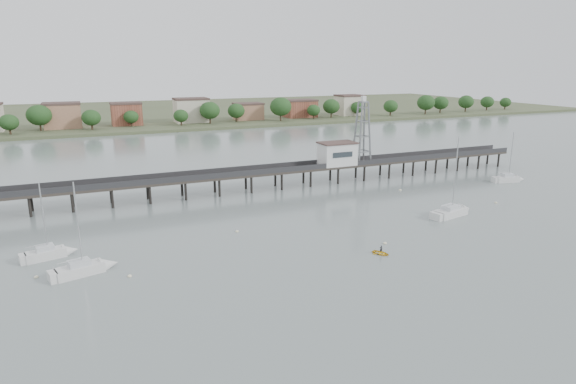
{
  "coord_description": "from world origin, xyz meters",
  "views": [
    {
      "loc": [
        -28.31,
        -35.5,
        26.34
      ],
      "look_at": [
        4.98,
        42.0,
        4.0
      ],
      "focal_mm": 30.0,
      "sensor_mm": 36.0,
      "label": 1
    }
  ],
  "objects_px": {
    "sailboat_b": "(53,253)",
    "yellow_dinghy": "(381,254)",
    "sailboat_a": "(90,268)",
    "pier": "(233,175)",
    "sailboat_e": "(511,179)",
    "lattice_tower": "(362,133)",
    "sailboat_d": "(456,211)"
  },
  "relations": [
    {
      "from": "pier",
      "to": "lattice_tower",
      "type": "xyz_separation_m",
      "value": [
        31.5,
        0.0,
        7.31
      ]
    },
    {
      "from": "sailboat_b",
      "to": "sailboat_a",
      "type": "height_order",
      "value": "sailboat_a"
    },
    {
      "from": "lattice_tower",
      "to": "sailboat_e",
      "type": "height_order",
      "value": "lattice_tower"
    },
    {
      "from": "sailboat_e",
      "to": "yellow_dinghy",
      "type": "bearing_deg",
      "value": -142.01
    },
    {
      "from": "sailboat_b",
      "to": "yellow_dinghy",
      "type": "xyz_separation_m",
      "value": [
        43.23,
        -17.29,
        -0.65
      ]
    },
    {
      "from": "sailboat_e",
      "to": "sailboat_d",
      "type": "relative_size",
      "value": 0.81
    },
    {
      "from": "yellow_dinghy",
      "to": "sailboat_e",
      "type": "bearing_deg",
      "value": -2.66
    },
    {
      "from": "sailboat_a",
      "to": "yellow_dinghy",
      "type": "relative_size",
      "value": 5.13
    },
    {
      "from": "yellow_dinghy",
      "to": "lattice_tower",
      "type": "bearing_deg",
      "value": 33.63
    },
    {
      "from": "sailboat_b",
      "to": "yellow_dinghy",
      "type": "bearing_deg",
      "value": -34.97
    },
    {
      "from": "lattice_tower",
      "to": "sailboat_a",
      "type": "height_order",
      "value": "lattice_tower"
    },
    {
      "from": "sailboat_e",
      "to": "sailboat_a",
      "type": "height_order",
      "value": "sailboat_a"
    },
    {
      "from": "pier",
      "to": "yellow_dinghy",
      "type": "xyz_separation_m",
      "value": [
        9.44,
        -41.47,
        -3.79
      ]
    },
    {
      "from": "sailboat_d",
      "to": "sailboat_a",
      "type": "xyz_separation_m",
      "value": [
        -61.8,
        -0.87,
        0.01
      ]
    },
    {
      "from": "lattice_tower",
      "to": "sailboat_d",
      "type": "distance_m",
      "value": 32.63
    },
    {
      "from": "sailboat_a",
      "to": "yellow_dinghy",
      "type": "bearing_deg",
      "value": -29.31
    },
    {
      "from": "pier",
      "to": "lattice_tower",
      "type": "bearing_deg",
      "value": 0.0
    },
    {
      "from": "yellow_dinghy",
      "to": "pier",
      "type": "bearing_deg",
      "value": 74.46
    },
    {
      "from": "sailboat_d",
      "to": "yellow_dinghy",
      "type": "relative_size",
      "value": 5.94
    },
    {
      "from": "sailboat_d",
      "to": "yellow_dinghy",
      "type": "height_order",
      "value": "sailboat_d"
    },
    {
      "from": "pier",
      "to": "sailboat_e",
      "type": "height_order",
      "value": "sailboat_e"
    },
    {
      "from": "pier",
      "to": "sailboat_e",
      "type": "relative_size",
      "value": 12.3
    },
    {
      "from": "pier",
      "to": "yellow_dinghy",
      "type": "relative_size",
      "value": 59.13
    },
    {
      "from": "sailboat_a",
      "to": "yellow_dinghy",
      "type": "xyz_separation_m",
      "value": [
        38.63,
        -9.72,
        -0.64
      ]
    },
    {
      "from": "sailboat_d",
      "to": "sailboat_a",
      "type": "distance_m",
      "value": 61.8
    },
    {
      "from": "pier",
      "to": "lattice_tower",
      "type": "distance_m",
      "value": 32.34
    },
    {
      "from": "sailboat_e",
      "to": "sailboat_a",
      "type": "relative_size",
      "value": 0.94
    },
    {
      "from": "sailboat_d",
      "to": "sailboat_e",
      "type": "bearing_deg",
      "value": 14.58
    },
    {
      "from": "lattice_tower",
      "to": "pier",
      "type": "bearing_deg",
      "value": -180.0
    },
    {
      "from": "lattice_tower",
      "to": "sailboat_e",
      "type": "distance_m",
      "value": 36.28
    },
    {
      "from": "sailboat_e",
      "to": "sailboat_a",
      "type": "bearing_deg",
      "value": -157.96
    },
    {
      "from": "sailboat_b",
      "to": "sailboat_d",
      "type": "relative_size",
      "value": 0.76
    }
  ]
}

